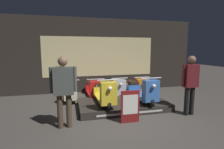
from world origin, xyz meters
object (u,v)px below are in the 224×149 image
Objects in this scene: scooter_display_left at (104,93)px; person_left_browsing at (64,86)px; scooter_backrow_1 at (93,90)px; scooter_backrow_2 at (115,89)px; scooter_display_right at (142,91)px; scooter_backrow_0 at (70,91)px; scooter_backrow_3 at (135,87)px; price_sign_board at (130,107)px; person_right_browsing at (190,81)px.

scooter_display_left is 1.57m from person_left_browsing.
scooter_backrow_1 is 0.87m from scooter_backrow_2.
scooter_display_right is 1.00× the size of scooter_backrow_1.
scooter_backrow_2 is 1.05× the size of person_left_browsing.
scooter_backrow_0 is at bearing 124.13° from scooter_display_left.
scooter_backrow_0 is 2.60m from scooter_backrow_3.
person_left_browsing is at bearing -127.98° from scooter_backrow_2.
scooter_backrow_0 is 1.73m from scooter_backrow_2.
person_left_browsing reaches higher than price_sign_board.
person_left_browsing is at bearing 176.18° from price_sign_board.
scooter_backrow_1 is (-1.37, 1.46, -0.21)m from scooter_display_right.
scooter_backrow_0 is 1.00× the size of scooter_backrow_2.
scooter_backrow_0 reaches higher than price_sign_board.
person_right_browsing is (1.53, -2.42, 0.66)m from scooter_backrow_2.
scooter_backrow_2 is at bearing 0.00° from scooter_backrow_0.
scooter_display_right is at bearing 21.96° from person_left_browsing.
scooter_backrow_1 is at bearing 180.00° from scooter_backrow_2.
person_left_browsing is (-1.03, -2.42, 0.69)m from scooter_backrow_1.
scooter_backrow_2 is 3.15m from person_left_browsing.
scooter_backrow_2 is at bearing 180.00° from scooter_backrow_3.
scooter_display_left is 1.05× the size of person_left_browsing.
scooter_backrow_3 is at bearing 105.41° from person_right_browsing.
scooter_backrow_2 is at bearing 62.96° from scooter_display_left.
person_right_browsing is (3.26, -2.42, 0.66)m from scooter_backrow_0.
scooter_display_right is 1.48m from person_right_browsing.
person_right_browsing is (2.28, -0.97, 0.45)m from scooter_display_left.
scooter_display_left reaches higher than scooter_backrow_3.
scooter_display_right is 1.52m from scooter_backrow_3.
scooter_backrow_0 is at bearing 180.00° from scooter_backrow_1.
price_sign_board is at bearing -126.25° from scooter_display_right.
person_right_browsing reaches higher than scooter_display_right.
scooter_backrow_0 and scooter_backrow_1 have the same top height.
person_right_browsing is at bearing -22.98° from scooter_display_left.
price_sign_board is at bearing -114.41° from scooter_backrow_3.
scooter_backrow_3 is at bearing 65.59° from price_sign_board.
person_left_browsing reaches higher than scooter_display_right.
person_right_browsing is at bearing -74.59° from scooter_backrow_3.
person_right_browsing is at bearing -57.67° from scooter_backrow_2.
scooter_display_left is 1.17m from price_sign_board.
price_sign_board is (-0.79, -1.07, -0.11)m from scooter_display_right.
person_right_browsing is 1.90m from price_sign_board.
scooter_display_right is at bearing -70.91° from scooter_backrow_2.
person_left_browsing is at bearing -138.69° from scooter_backrow_3.
scooter_backrow_3 is at bearing 0.00° from scooter_backrow_2.
person_left_browsing reaches higher than scooter_backrow_2.
person_right_browsing is at bearing -36.58° from scooter_backrow_0.
price_sign_board is at bearing -66.76° from scooter_display_left.
scooter_backrow_1 is 1.00× the size of scooter_backrow_3.
scooter_backrow_3 is 2.78m from price_sign_board.
person_right_browsing is at bearing 3.39° from price_sign_board.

